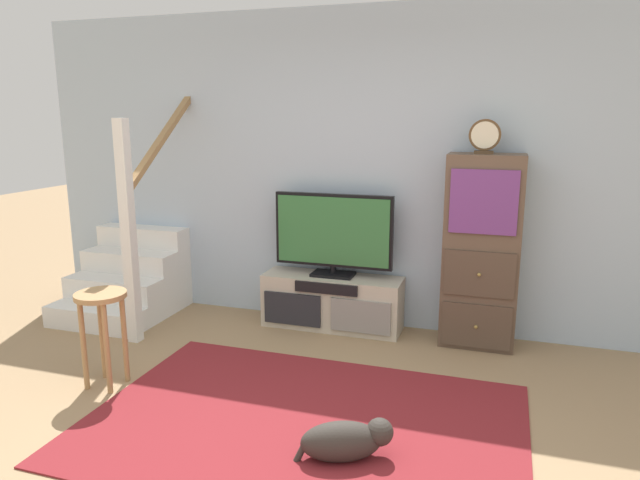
{
  "coord_description": "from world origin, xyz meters",
  "views": [
    {
      "loc": [
        1.06,
        -2.37,
        1.83
      ],
      "look_at": [
        -0.29,
        1.82,
        0.86
      ],
      "focal_mm": 32.25,
      "sensor_mm": 36.0,
      "label": 1
    }
  ],
  "objects": [
    {
      "name": "back_wall",
      "position": [
        0.0,
        2.46,
        1.35
      ],
      "size": [
        6.4,
        0.12,
        2.7
      ],
      "primitive_type": "cube",
      "color": "#A8BCD1",
      "rests_on": "ground_plane"
    },
    {
      "name": "area_rug",
      "position": [
        0.0,
        0.6,
        0.01
      ],
      "size": [
        2.6,
        1.8,
        0.01
      ],
      "primitive_type": "cube",
      "color": "maroon",
      "rests_on": "ground_plane"
    },
    {
      "name": "media_console",
      "position": [
        -0.3,
        2.19,
        0.23
      ],
      "size": [
        1.21,
        0.38,
        0.46
      ],
      "color": "#BCB29E",
      "rests_on": "ground_plane"
    },
    {
      "name": "television",
      "position": [
        -0.3,
        2.22,
        0.84
      ],
      "size": [
        1.03,
        0.22,
        0.71
      ],
      "color": "black",
      "rests_on": "media_console"
    },
    {
      "name": "side_cabinet",
      "position": [
        0.92,
        2.2,
        0.76
      ],
      "size": [
        0.58,
        0.38,
        1.53
      ],
      "color": "brown",
      "rests_on": "ground_plane"
    },
    {
      "name": "desk_clock",
      "position": [
        0.9,
        2.19,
        1.66
      ],
      "size": [
        0.24,
        0.08,
        0.26
      ],
      "color": "#4C3823",
      "rests_on": "side_cabinet"
    },
    {
      "name": "staircase",
      "position": [
        -2.24,
        2.2,
        0.37
      ],
      "size": [
        1.0,
        1.36,
        2.2
      ],
      "color": "white",
      "rests_on": "ground_plane"
    },
    {
      "name": "bar_stool_near",
      "position": [
        -1.46,
        0.67,
        0.5
      ],
      "size": [
        0.34,
        0.34,
        0.66
      ],
      "color": "#A37A4C",
      "rests_on": "ground_plane"
    },
    {
      "name": "dog",
      "position": [
        0.34,
        0.32,
        0.12
      ],
      "size": [
        0.51,
        0.36,
        0.23
      ],
      "color": "#332D28",
      "rests_on": "ground_plane"
    }
  ]
}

